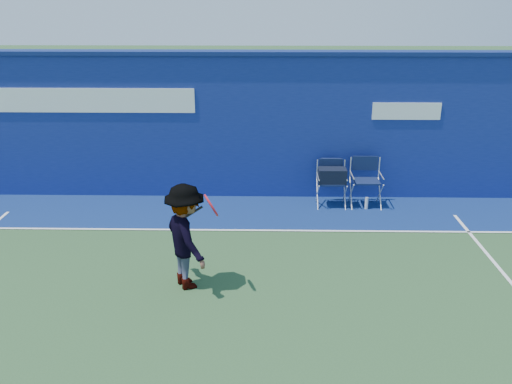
{
  "coord_description": "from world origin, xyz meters",
  "views": [
    {
      "loc": [
        0.72,
        -6.03,
        4.21
      ],
      "look_at": [
        0.56,
        2.6,
        1.0
      ],
      "focal_mm": 38.0,
      "sensor_mm": 36.0,
      "label": 1
    }
  ],
  "objects_px": {
    "directors_chair_left": "(331,187)",
    "tennis_player": "(186,237)",
    "directors_chair_right": "(365,191)",
    "water_bottle": "(366,203)"
  },
  "relations": [
    {
      "from": "water_bottle",
      "to": "tennis_player",
      "type": "height_order",
      "value": "tennis_player"
    },
    {
      "from": "directors_chair_right",
      "to": "water_bottle",
      "type": "height_order",
      "value": "directors_chair_right"
    },
    {
      "from": "directors_chair_left",
      "to": "directors_chair_right",
      "type": "bearing_deg",
      "value": 1.72
    },
    {
      "from": "directors_chair_left",
      "to": "water_bottle",
      "type": "relative_size",
      "value": 3.71
    },
    {
      "from": "water_bottle",
      "to": "directors_chair_left",
      "type": "bearing_deg",
      "value": 165.66
    },
    {
      "from": "directors_chair_left",
      "to": "tennis_player",
      "type": "height_order",
      "value": "tennis_player"
    },
    {
      "from": "directors_chair_left",
      "to": "water_bottle",
      "type": "height_order",
      "value": "directors_chair_left"
    },
    {
      "from": "directors_chair_left",
      "to": "directors_chair_right",
      "type": "relative_size",
      "value": 0.96
    },
    {
      "from": "directors_chair_left",
      "to": "directors_chair_right",
      "type": "height_order",
      "value": "directors_chair_right"
    },
    {
      "from": "directors_chair_left",
      "to": "tennis_player",
      "type": "xyz_separation_m",
      "value": [
        -2.53,
        -3.32,
        0.41
      ]
    }
  ]
}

